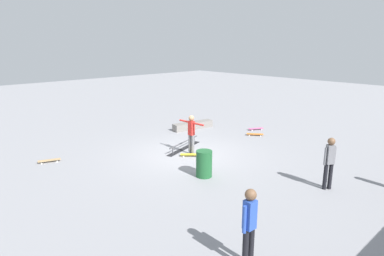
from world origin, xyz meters
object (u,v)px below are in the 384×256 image
skater_main (191,132)px  loose_skateboard_natural (49,160)px  bystander_grey_shirt (329,160)px  loose_skateboard_pink (256,129)px  bystander_blue_shirt (249,224)px  trash_bin (204,164)px  grind_rail (184,146)px  skateboard_main (190,154)px  skate_ledge (193,125)px  loose_skateboard_orange (255,134)px

skater_main → loose_skateboard_natural: skater_main is taller
bystander_grey_shirt → loose_skateboard_pink: (-4.30, -5.82, -0.85)m
bystander_blue_shirt → trash_bin: bearing=-121.6°
grind_rail → bystander_blue_shirt: bearing=40.8°
skateboard_main → bystander_blue_shirt: bystander_blue_shirt is taller
skater_main → bystander_blue_shirt: (3.94, 5.87, 0.01)m
bystander_grey_shirt → loose_skateboard_pink: bystander_grey_shirt is taller
skate_ledge → loose_skateboard_orange: 3.29m
grind_rail → loose_skateboard_natural: (4.82, -2.24, -0.06)m
grind_rail → skate_ledge: bearing=-156.5°
grind_rail → bystander_grey_shirt: bearing=78.1°
bystander_grey_shirt → trash_bin: bearing=-22.6°
bystander_grey_shirt → skate_ledge: bearing=-68.8°
skateboard_main → loose_skateboard_pink: same height
bystander_blue_shirt → bystander_grey_shirt: bystander_blue_shirt is taller
skate_ledge → loose_skateboard_orange: size_ratio=2.99×
bystander_grey_shirt → loose_skateboard_pink: size_ratio=2.04×
skater_main → bystander_blue_shirt: bystander_blue_shirt is taller
bystander_grey_shirt → loose_skateboard_natural: bearing=-21.7°
skater_main → bystander_grey_shirt: 5.33m
loose_skateboard_orange → grind_rail: bearing=-140.1°
loose_skateboard_natural → bystander_grey_shirt: bearing=141.8°
skater_main → trash_bin: skater_main is taller
loose_skateboard_orange → skateboard_main: bearing=-127.0°
bystander_grey_shirt → loose_skateboard_orange: bystander_grey_shirt is taller
skater_main → bystander_blue_shirt: 7.07m
grind_rail → trash_bin: 3.15m
bystander_blue_shirt → bystander_grey_shirt: bearing=-169.8°
loose_skateboard_orange → loose_skateboard_pink: size_ratio=0.94×
skate_ledge → skateboard_main: bearing=45.4°
skateboard_main → loose_skateboard_natural: (4.35, -3.15, 0.00)m
loose_skateboard_pink → trash_bin: size_ratio=0.89×
grind_rail → skateboard_main: size_ratio=3.25×
skateboard_main → loose_skateboard_orange: (-4.37, -0.09, 0.00)m
grind_rail → bystander_blue_shirt: 7.90m
grind_rail → trash_bin: bearing=43.9°
grind_rail → loose_skateboard_orange: 3.98m
skate_ledge → loose_skateboard_natural: 7.42m
grind_rail → skateboard_main: grind_rail is taller
bystander_grey_shirt → trash_bin: bystander_grey_shirt is taller
skate_ledge → skater_main: skater_main is taller
bystander_grey_shirt → loose_skateboard_natural: (5.33, -8.26, -0.85)m
bystander_grey_shirt → loose_skateboard_orange: size_ratio=2.18×
skate_ledge → loose_skateboard_orange: bearing=113.2°
skateboard_main → trash_bin: (1.07, 1.82, 0.38)m
skateboard_main → bystander_blue_shirt: 6.89m
skateboard_main → trash_bin: trash_bin is taller
skater_main → skateboard_main: 0.90m
skate_ledge → loose_skateboard_pink: size_ratio=2.80×
loose_skateboard_orange → loose_skateboard_pink: same height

